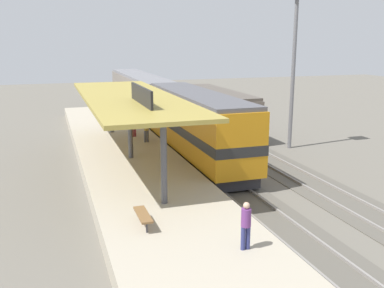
# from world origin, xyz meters

# --- Properties ---
(ground_plane) EXTENTS (120.00, 120.00, 0.00)m
(ground_plane) POSITION_xyz_m (2.00, 0.00, 0.00)
(ground_plane) COLOR #666056
(track_near) EXTENTS (3.20, 110.00, 0.16)m
(track_near) POSITION_xyz_m (0.00, 0.00, 0.03)
(track_near) COLOR #565249
(track_near) RESTS_ON ground
(track_far) EXTENTS (3.20, 110.00, 0.16)m
(track_far) POSITION_xyz_m (4.60, 0.00, 0.03)
(track_far) COLOR #565249
(track_far) RESTS_ON ground
(platform) EXTENTS (6.00, 44.00, 0.90)m
(platform) POSITION_xyz_m (-4.60, 0.00, 0.45)
(platform) COLOR #A89E89
(platform) RESTS_ON ground
(station_canopy) EXTENTS (5.20, 18.00, 4.70)m
(station_canopy) POSITION_xyz_m (-4.60, -0.09, 4.53)
(station_canopy) COLOR #47474C
(station_canopy) RESTS_ON platform
(platform_bench) EXTENTS (0.44, 1.70, 0.50)m
(platform_bench) POSITION_xyz_m (-6.00, -10.11, 1.34)
(platform_bench) COLOR #333338
(platform_bench) RESTS_ON platform
(locomotive) EXTENTS (2.93, 14.43, 4.44)m
(locomotive) POSITION_xyz_m (0.00, 1.08, 2.41)
(locomotive) COLOR #28282D
(locomotive) RESTS_ON track_near
(passenger_carriage_single) EXTENTS (2.90, 20.00, 4.24)m
(passenger_carriage_single) POSITION_xyz_m (0.00, 19.08, 2.31)
(passenger_carriage_single) COLOR #28282D
(passenger_carriage_single) RESTS_ON track_near
(freight_car) EXTENTS (2.80, 12.00, 3.54)m
(freight_car) POSITION_xyz_m (4.60, 9.15, 1.97)
(freight_car) COLOR #28282D
(freight_car) RESTS_ON track_far
(light_mast) EXTENTS (1.10, 1.10, 11.70)m
(light_mast) POSITION_xyz_m (7.80, 2.37, 8.40)
(light_mast) COLOR slate
(light_mast) RESTS_ON ground
(person_waiting) EXTENTS (0.34, 0.34, 1.71)m
(person_waiting) POSITION_xyz_m (-2.79, 3.82, 1.85)
(person_waiting) COLOR #4C4C51
(person_waiting) RESTS_ON platform
(person_walking) EXTENTS (0.34, 0.34, 1.71)m
(person_walking) POSITION_xyz_m (-3.08, -13.11, 1.85)
(person_walking) COLOR navy
(person_walking) RESTS_ON platform
(person_boarding) EXTENTS (0.34, 0.34, 1.71)m
(person_boarding) POSITION_xyz_m (-3.29, 5.88, 1.85)
(person_boarding) COLOR maroon
(person_boarding) RESTS_ON platform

